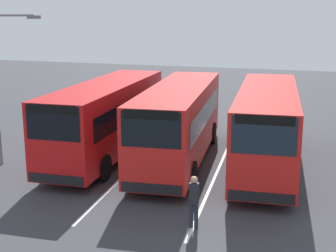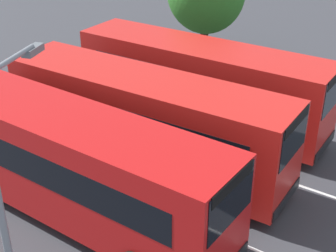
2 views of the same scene
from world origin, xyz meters
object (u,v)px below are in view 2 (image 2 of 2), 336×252
object	(u,v)px
bus_center_left	(146,119)
street_lamp	(7,206)
bus_far_left	(73,164)
bus_center_right	(201,82)

from	to	relation	value
bus_center_left	street_lamp	world-z (taller)	street_lamp
bus_far_left	street_lamp	xyz separation A→B (m)	(2.59, -3.77, 1.93)
bus_center_left	bus_center_right	size ratio (longest dim) A/B	1.00
bus_center_right	street_lamp	size ratio (longest dim) A/B	1.61
bus_center_left	bus_center_right	distance (m)	3.85
bus_far_left	bus_center_right	xyz separation A→B (m)	(-0.51, 7.28, 0.00)
bus_center_right	street_lamp	bearing A→B (deg)	-79.34
bus_far_left	bus_center_right	size ratio (longest dim) A/B	1.00
bus_center_left	bus_center_right	xyz separation A→B (m)	(-0.35, 3.83, 0.00)
street_lamp	bus_center_left	bearing A→B (deg)	-1.47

